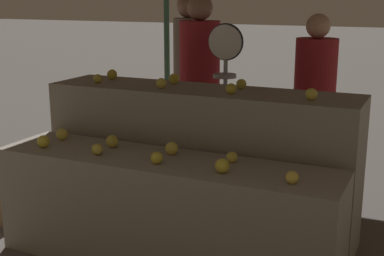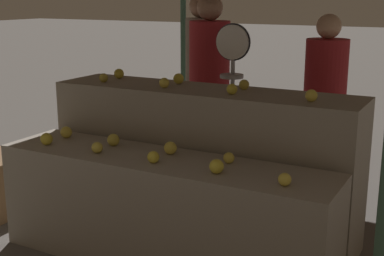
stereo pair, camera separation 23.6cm
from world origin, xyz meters
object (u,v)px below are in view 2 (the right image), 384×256
Objects in this scene: produce_scale at (232,73)px; person_customer_left at (325,94)px; person_customer_right at (201,67)px; person_vendor_at_scale at (209,78)px.

person_customer_left reaches higher than produce_scale.
person_customer_right is (-0.71, 0.78, -0.09)m from produce_scale.
person_customer_left is (0.64, 0.60, -0.22)m from produce_scale.
person_vendor_at_scale reaches higher than produce_scale.
person_customer_right is at bearing -46.13° from person_vendor_at_scale.
person_customer_left is at bearing 42.80° from produce_scale.
produce_scale is 0.87× the size of person_vendor_at_scale.
person_vendor_at_scale reaches higher than person_customer_left.
produce_scale is 0.96× the size of person_customer_left.
person_customer_right reaches higher than person_vendor_at_scale.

